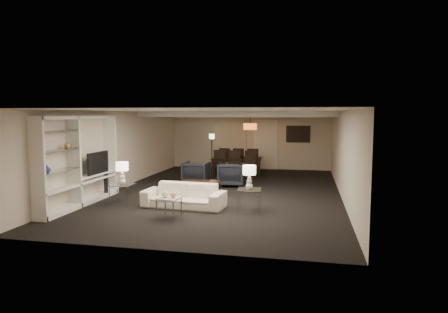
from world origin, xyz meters
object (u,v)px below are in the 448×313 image
vase_blue (47,169)px  chair_nm (234,164)px  sofa (184,196)px  floor_speaker (106,180)px  armchair_left (196,173)px  side_table_left (123,194)px  television (95,163)px  dining_table (237,166)px  armchair_right (231,174)px  marble_table (169,208)px  vase_amber (67,145)px  side_table_right (249,200)px  chair_nr (249,165)px  chair_fr (254,161)px  chair_fm (239,160)px  chair_fl (225,160)px  table_lamp_left (122,173)px  table_lamp_right (249,177)px  chair_nl (218,164)px  coffee_table (200,188)px  floor_lamp (212,152)px  pendant_light (250,127)px

vase_blue → chair_nm: 7.45m
sofa → vase_blue: bearing=-143.6°
sofa → floor_speaker: size_ratio=2.08×
armchair_left → floor_speaker: size_ratio=0.85×
sofa → side_table_left: sofa is taller
television → dining_table: size_ratio=0.54×
armchair_right → marble_table: armchair_right is taller
marble_table → television: (-2.70, 1.45, 0.81)m
floor_speaker → chair_nm: 5.20m
side_table_left → vase_amber: vase_amber is taller
side_table_right → floor_speaker: (-4.32, 0.82, 0.24)m
side_table_right → chair_nr: chair_nr is taller
chair_nm → chair_fr: size_ratio=1.00×
sofa → chair_fm: (0.36, 6.38, 0.20)m
armchair_right → chair_nm: size_ratio=0.84×
chair_fl → table_lamp_left: bearing=73.2°
table_lamp_right → chair_nl: table_lamp_right is taller
chair_nl → table_lamp_left: bearing=-106.0°
table_lamp_right → chair_nr: 5.14m
table_lamp_left → chair_fl: (1.46, 6.38, -0.33)m
dining_table → chair_nr: size_ratio=1.92×
vase_blue → chair_nr: vase_blue is taller
table_lamp_left → table_lamp_right: bearing=0.0°
sofa → marble_table: 1.10m
chair_fm → chair_fr: 0.60m
coffee_table → chair_fm: bearing=85.7°
floor_speaker → chair_nl: bearing=47.3°
armchair_right → armchair_left: bearing=-6.2°
chair_fm → dining_table: bearing=93.2°
dining_table → chair_nm: (-0.00, -0.65, 0.17)m
side_table_right → floor_speaker: 4.40m
sofa → side_table_right: bearing=4.9°
table_lamp_right → vase_amber: (-4.43, -0.86, 0.80)m
side_table_left → chair_fr: bearing=67.4°
dining_table → chair_fr: size_ratio=1.92×
chair_nm → chair_fl: bearing=112.5°
television → chair_fm: television is taller
floor_speaker → floor_lamp: size_ratio=0.65×
side_table_left → table_lamp_left: 0.57m
vase_amber → chair_nm: bearing=62.5°
table_lamp_right → chair_fm: bearing=101.9°
armchair_right → dining_table: 2.44m
coffee_table → vase_amber: vase_amber is taller
floor_speaker → floor_lamp: (1.68, 6.10, 0.27)m
sofa → chair_nm: (0.36, 5.08, 0.20)m
marble_table → chair_fl: bearing=91.8°
table_lamp_left → chair_fm: bearing=72.1°
pendant_light → floor_speaker: (-3.50, -4.95, -1.41)m
armchair_left → side_table_right: (2.30, -3.30, -0.12)m
sofa → vase_amber: size_ratio=12.92×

